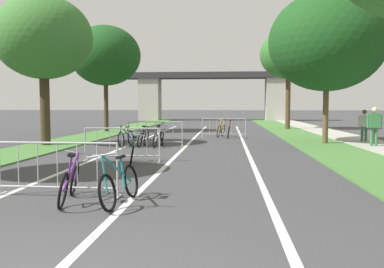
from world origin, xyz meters
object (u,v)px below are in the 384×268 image
object	(u,v)px
crowd_barrier_second	(122,145)
bicycle_blue_6	(126,138)
tree_left_pine_near	(43,38)
tree_right_maple_mid	(327,42)
bicycle_black_4	(143,138)
pedestrian_waiting	(374,122)
bicycle_purple_0	(70,183)
tree_left_oak_near	(105,56)
pedestrian_pushing_bike	(374,123)
bicycle_yellow_5	(221,130)
crowd_barrier_nearest	(57,169)
pedestrian_strolling	(364,123)
bicycle_white_8	(158,138)
bicycle_orange_2	(161,137)
crowd_barrier_fourth	(224,128)
bicycle_red_1	(229,131)
tree_right_pine_far	(289,55)
crowd_barrier_third	(155,134)
bicycle_teal_3	(120,184)
bicycle_green_7	(132,153)

from	to	relation	value
crowd_barrier_second	bicycle_blue_6	xyz separation A→B (m)	(-1.03, 4.60, -0.15)
tree_left_pine_near	tree_right_maple_mid	xyz separation A→B (m)	(12.15, 1.79, -0.04)
bicycle_black_4	pedestrian_waiting	distance (m)	10.22
bicycle_blue_6	bicycle_purple_0	bearing A→B (deg)	105.85
tree_left_oak_near	pedestrian_pushing_bike	distance (m)	16.95
tree_left_pine_near	bicycle_yellow_5	bearing A→B (deg)	37.72
crowd_barrier_nearest	pedestrian_strolling	bearing A→B (deg)	51.81
bicycle_purple_0	bicycle_blue_6	world-z (taller)	bicycle_blue_6
bicycle_purple_0	bicycle_white_8	distance (m)	9.95
pedestrian_waiting	bicycle_white_8	bearing A→B (deg)	176.12
bicycle_purple_0	bicycle_orange_2	xyz separation A→B (m)	(-0.09, 10.75, -0.01)
tree_left_oak_near	crowd_barrier_fourth	bearing A→B (deg)	-26.86
tree_left_oak_near	bicycle_red_1	xyz separation A→B (m)	(7.96, -4.33, -4.56)
tree_right_pine_far	crowd_barrier_third	world-z (taller)	tree_right_pine_far
tree_left_pine_near	crowd_barrier_fourth	size ratio (longest dim) A/B	2.64
tree_right_pine_far	crowd_barrier_second	bearing A→B (deg)	-113.26
bicycle_purple_0	pedestrian_waiting	bearing A→B (deg)	40.67
tree_left_pine_near	bicycle_orange_2	xyz separation A→B (m)	(4.89, 0.79, -4.23)
pedestrian_waiting	tree_left_oak_near	bearing A→B (deg)	137.63
pedestrian_strolling	tree_left_oak_near	bearing A→B (deg)	-12.74
tree_left_pine_near	bicycle_teal_3	distance (m)	12.38
bicycle_white_8	pedestrian_waiting	distance (m)	9.58
crowd_barrier_second	crowd_barrier_fourth	distance (m)	10.37
crowd_barrier_second	crowd_barrier_fourth	size ratio (longest dim) A/B	1.00
crowd_barrier_fourth	bicycle_green_7	xyz separation A→B (m)	(-2.61, -10.48, -0.17)
pedestrian_waiting	bicycle_green_7	bearing A→B (deg)	-158.17
tree_right_maple_mid	crowd_barrier_fourth	world-z (taller)	tree_right_maple_mid
crowd_barrier_fourth	pedestrian_strolling	bearing A→B (deg)	-22.99
tree_right_pine_far	bicycle_green_7	distance (m)	20.18
bicycle_red_1	bicycle_orange_2	size ratio (longest dim) A/B	1.07
bicycle_yellow_5	bicycle_white_8	world-z (taller)	bicycle_yellow_5
tree_right_pine_far	crowd_barrier_nearest	size ratio (longest dim) A/B	2.95
tree_right_maple_mid	bicycle_white_8	size ratio (longest dim) A/B	3.93
tree_left_pine_near	bicycle_white_8	distance (m)	6.47
crowd_barrier_fourth	bicycle_blue_6	size ratio (longest dim) A/B	1.38
tree_right_pine_far	bicycle_purple_0	bearing A→B (deg)	-107.22
crowd_barrier_fourth	bicycle_white_8	distance (m)	5.99
pedestrian_pushing_bike	bicycle_white_8	bearing A→B (deg)	-177.40
bicycle_purple_0	crowd_barrier_third	bearing A→B (deg)	80.36
bicycle_blue_6	bicycle_green_7	size ratio (longest dim) A/B	1.04
bicycle_orange_2	bicycle_blue_6	xyz separation A→B (m)	(-1.38, -0.76, 0.02)
tree_right_maple_mid	bicycle_teal_3	bearing A→B (deg)	-117.86
tree_left_oak_near	pedestrian_pushing_bike	bearing A→B (deg)	-32.93
tree_right_pine_far	bicycle_red_1	bearing A→B (deg)	-117.49
crowd_barrier_nearest	tree_right_pine_far	bearing A→B (deg)	71.54
bicycle_yellow_5	bicycle_black_4	bearing A→B (deg)	74.34
tree_right_maple_mid	bicycle_white_8	distance (m)	8.56
pedestrian_pushing_bike	bicycle_yellow_5	bearing A→B (deg)	139.74
pedestrian_strolling	pedestrian_waiting	xyz separation A→B (m)	(0.18, -0.70, 0.06)
bicycle_black_4	pedestrian_waiting	xyz separation A→B (m)	(10.02, 1.87, 0.65)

